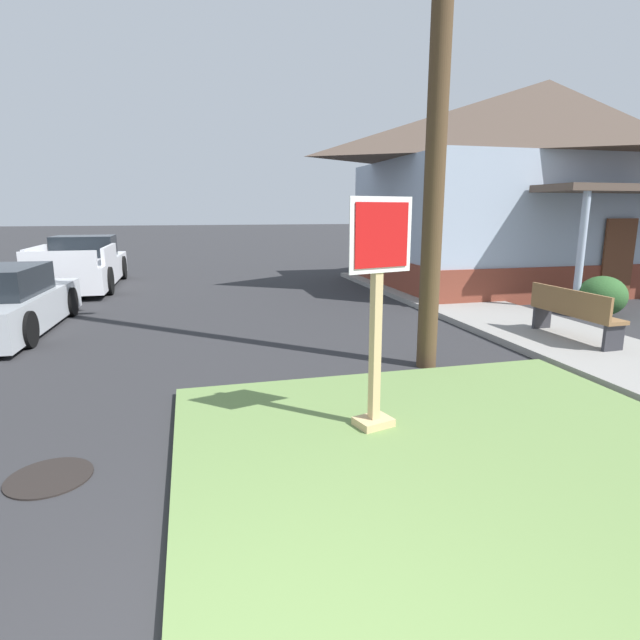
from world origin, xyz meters
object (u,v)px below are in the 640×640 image
at_px(stop_sign, 377,320).
at_px(manhole_cover, 49,477).
at_px(street_bench, 573,311).
at_px(pickup_truck_white, 82,266).

distance_m(stop_sign, manhole_cover, 3.24).
xyz_separation_m(stop_sign, street_bench, (4.43, 2.43, -0.60)).
height_order(manhole_cover, pickup_truck_white, pickup_truck_white).
bearing_deg(manhole_cover, pickup_truck_white, 98.81).
bearing_deg(street_bench, manhole_cover, -160.87).
relative_size(stop_sign, manhole_cover, 3.28).
xyz_separation_m(manhole_cover, pickup_truck_white, (-1.84, 11.91, 0.61)).
height_order(stop_sign, street_bench, stop_sign).
bearing_deg(pickup_truck_white, street_bench, -45.13).
relative_size(stop_sign, street_bench, 1.30).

